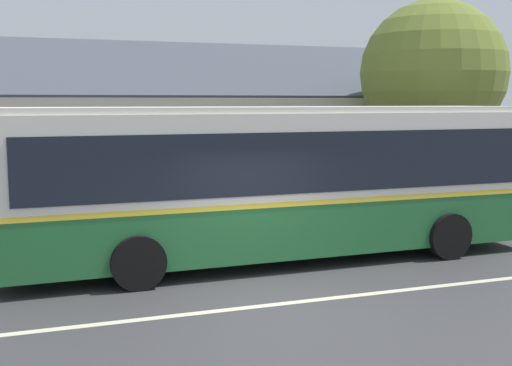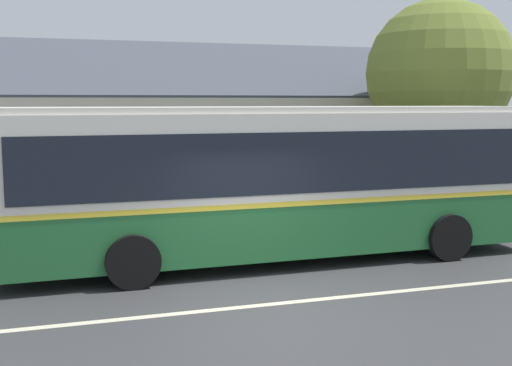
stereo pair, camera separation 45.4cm
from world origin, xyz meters
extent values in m
plane|color=#38383A|center=(0.00, 0.00, 0.00)|extent=(300.00, 300.00, 0.00)
cube|color=gray|center=(0.00, 6.00, 0.07)|extent=(60.00, 3.00, 0.15)
cube|color=beige|center=(0.00, 0.00, 0.00)|extent=(60.00, 0.16, 0.01)
cube|color=beige|center=(-0.26, 13.27, 1.73)|extent=(21.85, 8.49, 3.47)
cube|color=#424751|center=(-0.26, 11.15, 4.43)|extent=(22.45, 4.31, 2.07)
cube|color=#424751|center=(-0.26, 15.39, 4.43)|extent=(22.45, 4.31, 2.07)
cube|color=black|center=(-0.26, 8.99, 1.91)|extent=(1.10, 0.06, 1.30)
cube|color=black|center=(7.39, 8.99, 1.91)|extent=(1.10, 0.06, 1.30)
cube|color=#4C3323|center=(3.02, 8.99, 1.05)|extent=(1.00, 0.06, 2.10)
cube|color=#236633|center=(1.02, 2.90, 0.81)|extent=(11.38, 2.62, 1.07)
cube|color=yellow|center=(1.02, 2.90, 1.40)|extent=(11.40, 2.64, 0.10)
cube|color=silver|center=(1.02, 2.90, 2.29)|extent=(11.38, 2.62, 1.68)
cube|color=silver|center=(1.02, 2.90, 3.19)|extent=(11.15, 2.49, 0.12)
cube|color=black|center=(1.01, 4.16, 2.19)|extent=(10.45, 0.14, 1.18)
cube|color=black|center=(1.03, 1.64, 2.19)|extent=(10.45, 0.14, 1.18)
cube|color=black|center=(6.72, 2.96, 2.19)|extent=(0.06, 2.20, 1.18)
cube|color=black|center=(6.72, 2.96, 2.99)|extent=(0.06, 1.75, 0.24)
cube|color=black|center=(6.74, 2.96, 0.40)|extent=(0.11, 2.50, 0.28)
cube|color=#197233|center=(-0.41, 4.15, 0.81)|extent=(3.18, 0.06, 0.75)
cube|color=black|center=(5.44, 4.22, 1.53)|extent=(0.90, 0.04, 2.51)
cylinder|color=black|center=(4.53, 4.19, 0.50)|extent=(1.00, 0.29, 1.00)
cylinder|color=black|center=(4.55, 1.69, 0.50)|extent=(1.00, 0.29, 1.00)
cylinder|color=black|center=(-2.12, 4.12, 0.50)|extent=(1.00, 0.29, 1.00)
cylinder|color=black|center=(-2.09, 1.62, 0.50)|extent=(1.00, 0.29, 1.00)
cube|color=brown|center=(-2.91, 5.46, 0.60)|extent=(1.87, 0.10, 0.04)
cube|color=brown|center=(-2.91, 5.31, 0.60)|extent=(1.87, 0.10, 0.04)
cube|color=brown|center=(-2.91, 5.17, 0.60)|extent=(1.87, 0.10, 0.04)
cube|color=brown|center=(-2.91, 5.04, 0.90)|extent=(1.87, 0.04, 0.10)
cube|color=brown|center=(-2.91, 5.04, 1.04)|extent=(1.87, 0.04, 0.10)
cube|color=black|center=(-2.17, 5.31, 0.38)|extent=(0.08, 0.43, 0.45)
cube|color=black|center=(-3.66, 5.31, 0.38)|extent=(0.08, 0.43, 0.45)
cylinder|color=#4C3828|center=(7.81, 7.17, 1.39)|extent=(0.39, 0.39, 2.78)
sphere|color=olive|center=(7.81, 7.17, 4.21)|extent=(4.40, 4.40, 4.40)
sphere|color=olive|center=(8.05, 6.87, 3.55)|extent=(3.04, 3.04, 3.04)
camera|label=1|loc=(-3.82, -9.63, 3.37)|focal=45.00mm
camera|label=2|loc=(-3.39, -9.78, 3.37)|focal=45.00mm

